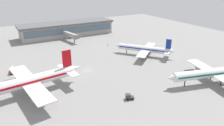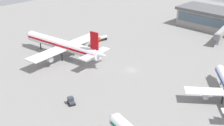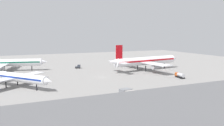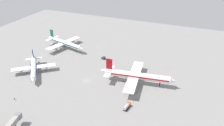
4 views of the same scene
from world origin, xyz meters
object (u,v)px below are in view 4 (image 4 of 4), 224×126
baggage_tug (104,58)px  ground_crew_worker (14,98)px  airplane_at_gate (136,76)px  fuel_truck (127,106)px  airplane_distant (65,43)px  safety_cone_near_gate (168,68)px  airplane_taxiing (34,68)px

baggage_tug → ground_crew_worker: (-27.70, -69.66, -0.31)m
airplane_at_gate → baggage_tug: (-34.95, 23.82, -4.55)m
fuel_truck → ground_crew_worker: fuel_truck is taller
airplane_at_gate → airplane_distant: (-76.10, 30.28, -0.68)m
airplane_at_gate → fuel_truck: 27.94m
baggage_tug → ground_crew_worker: size_ratio=2.21×
ground_crew_worker → safety_cone_near_gate: size_ratio=2.78×
airplane_at_gate → airplane_distant: 81.90m
airplane_at_gate → ground_crew_worker: bearing=-151.1°
ground_crew_worker → fuel_truck: bearing=-110.1°
fuel_truck → airplane_taxiing: bearing=88.9°
airplane_taxiing → safety_cone_near_gate: size_ratio=54.07×
airplane_distant → fuel_truck: (79.05, -57.73, -3.63)m
ground_crew_worker → airplane_taxiing: bearing=-17.5°
airplane_distant → airplane_at_gate: bearing=-7.2°
airplane_distant → baggage_tug: (41.15, -6.46, -3.87)m
airplane_at_gate → airplane_taxiing: size_ratio=1.59×
airplane_distant → ground_crew_worker: 77.41m
airplane_distant → safety_cone_near_gate: (92.66, -2.01, -4.72)m
airplane_taxiing → ground_crew_worker: 32.06m
airplane_taxiing → baggage_tug: bearing=97.5°
airplane_at_gate → airplane_distant: airplane_at_gate is taller
ground_crew_worker → safety_cone_near_gate: bearing=-82.6°
airplane_taxiing → fuel_truck: bearing=42.2°
airplane_at_gate → ground_crew_worker: 77.78m
ground_crew_worker → safety_cone_near_gate: ground_crew_worker is taller
airplane_taxiing → baggage_tug: size_ratio=8.81×
airplane_taxiing → baggage_tug: (37.66, 39.38, -3.14)m
airplane_taxiing → baggage_tug: 54.58m
airplane_taxiing → ground_crew_worker: (9.96, -30.28, -3.45)m
baggage_tug → airplane_at_gate: bearing=-11.8°
ground_crew_worker → baggage_tug: bearing=-57.4°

